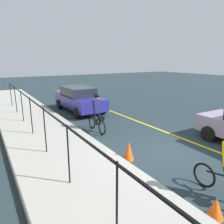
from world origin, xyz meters
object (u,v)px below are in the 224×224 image
at_px(cyclist_lead, 97,113).
at_px(traffic_cone_far, 216,208).
at_px(parked_sedan_rear, 79,99).
at_px(traffic_cone_near, 129,151).

xyz_separation_m(cyclist_lead, traffic_cone_far, (-6.21, 0.48, -0.68)).
height_order(cyclist_lead, traffic_cone_far, cyclist_lead).
relative_size(parked_sedan_rear, traffic_cone_near, 6.67).
height_order(parked_sedan_rear, traffic_cone_far, parked_sedan_rear).
height_order(cyclist_lead, parked_sedan_rear, cyclist_lead).
bearing_deg(traffic_cone_far, cyclist_lead, -4.47).
bearing_deg(cyclist_lead, parked_sedan_rear, -10.94).
bearing_deg(parked_sedan_rear, cyclist_lead, -13.16).
distance_m(cyclist_lead, parked_sedan_rear, 4.32).
relative_size(traffic_cone_near, traffic_cone_far, 1.42).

